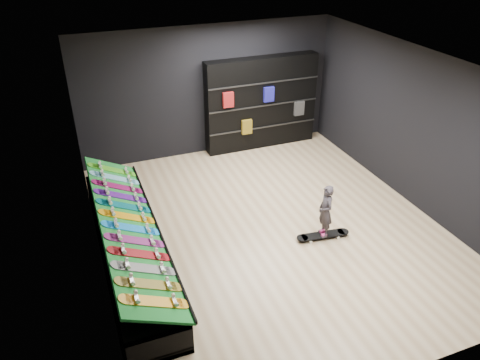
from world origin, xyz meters
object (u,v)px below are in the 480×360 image
object	(u,v)px
back_shelving	(261,103)
floor_skateboard	(323,236)
display_rack	(129,247)
child	(324,221)

from	to	relation	value
back_shelving	floor_skateboard	world-z (taller)	back_shelving
display_rack	floor_skateboard	xyz separation A→B (m)	(3.30, -0.67, -0.20)
display_rack	floor_skateboard	world-z (taller)	display_rack
display_rack	floor_skateboard	distance (m)	3.37
back_shelving	floor_skateboard	xyz separation A→B (m)	(-0.51, -3.99, -1.05)
back_shelving	floor_skateboard	size ratio (longest dim) A/B	2.81
back_shelving	child	bearing A→B (deg)	-97.36
display_rack	child	distance (m)	3.37
display_rack	child	bearing A→B (deg)	-11.40
back_shelving	child	size ratio (longest dim) A/B	4.68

